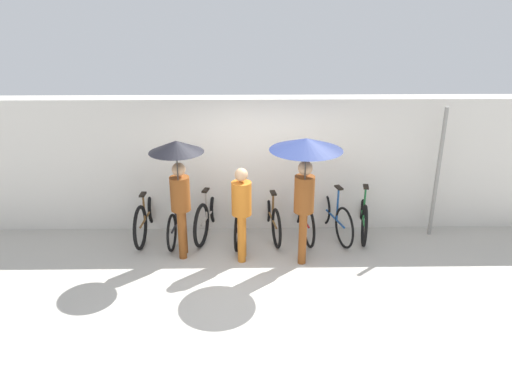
{
  "coord_description": "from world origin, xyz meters",
  "views": [
    {
      "loc": [
        -0.12,
        -6.49,
        4.13
      ],
      "look_at": [
        0.0,
        1.28,
        1.0
      ],
      "focal_mm": 35.0,
      "sensor_mm": 36.0,
      "label": 1
    }
  ],
  "objects_px": {
    "parked_bicycle_3": "(240,217)",
    "parked_bicycle_1": "(178,217)",
    "pedestrian_trailing": "(305,164)",
    "parked_bicycle_6": "(333,215)",
    "parked_bicycle_0": "(147,215)",
    "parked_bicycle_2": "(210,213)",
    "parked_bicycle_7": "(363,213)",
    "parked_bicycle_5": "(302,215)",
    "pedestrian_leading": "(178,171)",
    "parked_bicycle_4": "(271,215)",
    "pedestrian_center": "(242,208)"
  },
  "relations": [
    {
      "from": "parked_bicycle_4",
      "to": "parked_bicycle_5",
      "type": "relative_size",
      "value": 1.01
    },
    {
      "from": "parked_bicycle_1",
      "to": "pedestrian_leading",
      "type": "bearing_deg",
      "value": -164.15
    },
    {
      "from": "parked_bicycle_2",
      "to": "parked_bicycle_4",
      "type": "height_order",
      "value": "parked_bicycle_2"
    },
    {
      "from": "parked_bicycle_3",
      "to": "parked_bicycle_7",
      "type": "distance_m",
      "value": 2.23
    },
    {
      "from": "parked_bicycle_7",
      "to": "pedestrian_center",
      "type": "distance_m",
      "value": 2.45
    },
    {
      "from": "parked_bicycle_7",
      "to": "pedestrian_center",
      "type": "relative_size",
      "value": 1.09
    },
    {
      "from": "parked_bicycle_3",
      "to": "pedestrian_center",
      "type": "xyz_separation_m",
      "value": [
        0.04,
        -0.85,
        0.57
      ]
    },
    {
      "from": "pedestrian_trailing",
      "to": "parked_bicycle_6",
      "type": "bearing_deg",
      "value": -115.38
    },
    {
      "from": "parked_bicycle_1",
      "to": "parked_bicycle_2",
      "type": "xyz_separation_m",
      "value": [
        0.56,
        0.08,
        0.04
      ]
    },
    {
      "from": "parked_bicycle_4",
      "to": "pedestrian_leading",
      "type": "height_order",
      "value": "pedestrian_leading"
    },
    {
      "from": "parked_bicycle_4",
      "to": "parked_bicycle_0",
      "type": "bearing_deg",
      "value": 81.85
    },
    {
      "from": "parked_bicycle_7",
      "to": "parked_bicycle_5",
      "type": "bearing_deg",
      "value": 100.96
    },
    {
      "from": "parked_bicycle_3",
      "to": "parked_bicycle_5",
      "type": "height_order",
      "value": "parked_bicycle_3"
    },
    {
      "from": "parked_bicycle_7",
      "to": "pedestrian_leading",
      "type": "height_order",
      "value": "pedestrian_leading"
    },
    {
      "from": "parked_bicycle_6",
      "to": "parked_bicycle_3",
      "type": "bearing_deg",
      "value": 76.7
    },
    {
      "from": "parked_bicycle_1",
      "to": "pedestrian_center",
      "type": "xyz_separation_m",
      "value": [
        1.16,
        -0.87,
        0.57
      ]
    },
    {
      "from": "pedestrian_leading",
      "to": "pedestrian_center",
      "type": "xyz_separation_m",
      "value": [
        0.99,
        -0.05,
        -0.6
      ]
    },
    {
      "from": "parked_bicycle_3",
      "to": "parked_bicycle_5",
      "type": "distance_m",
      "value": 1.12
    },
    {
      "from": "parked_bicycle_3",
      "to": "pedestrian_trailing",
      "type": "bearing_deg",
      "value": -130.22
    },
    {
      "from": "parked_bicycle_4",
      "to": "parked_bicycle_6",
      "type": "bearing_deg",
      "value": -100.14
    },
    {
      "from": "parked_bicycle_0",
      "to": "parked_bicycle_3",
      "type": "distance_m",
      "value": 1.68
    },
    {
      "from": "parked_bicycle_5",
      "to": "parked_bicycle_7",
      "type": "height_order",
      "value": "parked_bicycle_7"
    },
    {
      "from": "parked_bicycle_0",
      "to": "parked_bicycle_1",
      "type": "xyz_separation_m",
      "value": [
        0.56,
        -0.04,
        -0.04
      ]
    },
    {
      "from": "parked_bicycle_1",
      "to": "parked_bicycle_5",
      "type": "xyz_separation_m",
      "value": [
        2.23,
        0.04,
        0.02
      ]
    },
    {
      "from": "pedestrian_leading",
      "to": "parked_bicycle_7",
      "type": "bearing_deg",
      "value": -165.22
    },
    {
      "from": "parked_bicycle_2",
      "to": "pedestrian_center",
      "type": "relative_size",
      "value": 1.08
    },
    {
      "from": "parked_bicycle_7",
      "to": "parked_bicycle_3",
      "type": "bearing_deg",
      "value": 101.39
    },
    {
      "from": "parked_bicycle_4",
      "to": "parked_bicycle_7",
      "type": "xyz_separation_m",
      "value": [
        1.68,
        0.04,
        0.02
      ]
    },
    {
      "from": "parked_bicycle_3",
      "to": "pedestrian_leading",
      "type": "height_order",
      "value": "pedestrian_leading"
    },
    {
      "from": "parked_bicycle_1",
      "to": "pedestrian_leading",
      "type": "distance_m",
      "value": 1.44
    },
    {
      "from": "pedestrian_center",
      "to": "pedestrian_trailing",
      "type": "xyz_separation_m",
      "value": [
        0.98,
        -0.17,
        0.79
      ]
    },
    {
      "from": "parked_bicycle_0",
      "to": "parked_bicycle_2",
      "type": "bearing_deg",
      "value": -85.12
    },
    {
      "from": "parked_bicycle_3",
      "to": "parked_bicycle_5",
      "type": "relative_size",
      "value": 1.04
    },
    {
      "from": "parked_bicycle_1",
      "to": "parked_bicycle_3",
      "type": "relative_size",
      "value": 1.0
    },
    {
      "from": "parked_bicycle_4",
      "to": "parked_bicycle_7",
      "type": "relative_size",
      "value": 0.98
    },
    {
      "from": "pedestrian_leading",
      "to": "parked_bicycle_5",
      "type": "bearing_deg",
      "value": -158.41
    },
    {
      "from": "parked_bicycle_3",
      "to": "parked_bicycle_4",
      "type": "distance_m",
      "value": 0.56
    },
    {
      "from": "pedestrian_leading",
      "to": "parked_bicycle_6",
      "type": "bearing_deg",
      "value": -163.49
    },
    {
      "from": "parked_bicycle_0",
      "to": "pedestrian_trailing",
      "type": "xyz_separation_m",
      "value": [
        2.69,
        -1.08,
        1.31
      ]
    },
    {
      "from": "parked_bicycle_6",
      "to": "pedestrian_trailing",
      "type": "xyz_separation_m",
      "value": [
        -0.65,
        -1.04,
        1.32
      ]
    },
    {
      "from": "parked_bicycle_1",
      "to": "parked_bicycle_4",
      "type": "distance_m",
      "value": 1.67
    },
    {
      "from": "parked_bicycle_2",
      "to": "parked_bicycle_6",
      "type": "bearing_deg",
      "value": -79.12
    },
    {
      "from": "parked_bicycle_0",
      "to": "parked_bicycle_5",
      "type": "relative_size",
      "value": 1.07
    },
    {
      "from": "parked_bicycle_6",
      "to": "parked_bicycle_7",
      "type": "relative_size",
      "value": 0.97
    },
    {
      "from": "parked_bicycle_0",
      "to": "parked_bicycle_4",
      "type": "distance_m",
      "value": 2.23
    },
    {
      "from": "parked_bicycle_0",
      "to": "parked_bicycle_3",
      "type": "relative_size",
      "value": 1.03
    },
    {
      "from": "parked_bicycle_6",
      "to": "pedestrian_center",
      "type": "height_order",
      "value": "pedestrian_center"
    },
    {
      "from": "parked_bicycle_3",
      "to": "pedestrian_leading",
      "type": "relative_size",
      "value": 0.86
    },
    {
      "from": "parked_bicycle_3",
      "to": "parked_bicycle_1",
      "type": "bearing_deg",
      "value": 93.54
    },
    {
      "from": "parked_bicycle_2",
      "to": "parked_bicycle_7",
      "type": "distance_m",
      "value": 2.79
    }
  ]
}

